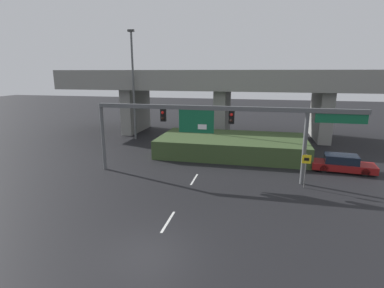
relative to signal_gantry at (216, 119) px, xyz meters
The scene contains 8 objects.
ground_plane 11.44m from the signal_gantry, 98.09° to the right, with size 160.00×160.00×0.00m, color black.
lane_markings 5.44m from the signal_gantry, 119.54° to the left, with size 0.14×36.06×0.01m.
signal_gantry is the anchor object (origin of this frame).
speed_limit_sign 7.07m from the signal_gantry, ahead, with size 0.60×0.11×2.44m.
highway_light_pole_near 16.30m from the signal_gantry, 134.76° to the left, with size 0.70×0.36×12.51m.
overpass_bridge 16.36m from the signal_gantry, 95.19° to the left, with size 41.56×8.70×8.12m.
grass_embankment 8.01m from the signal_gantry, 85.16° to the left, with size 14.04×7.28×1.72m.
parked_sedan_near_right 11.26m from the signal_gantry, 20.70° to the left, with size 4.92×2.30×1.37m.
Camera 1 is at (4.48, -11.22, 7.88)m, focal length 28.00 mm.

